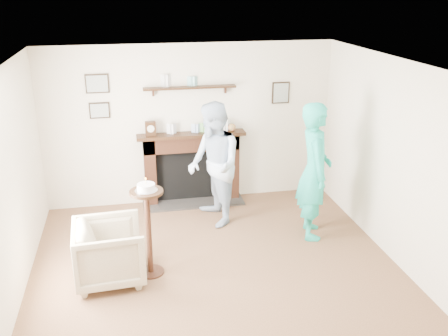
{
  "coord_description": "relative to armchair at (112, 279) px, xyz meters",
  "views": [
    {
      "loc": [
        -0.96,
        -4.97,
        3.33
      ],
      "look_at": [
        0.22,
        0.9,
        1.1
      ],
      "focal_mm": 40.0,
      "sensor_mm": 36.0,
      "label": 1
    }
  ],
  "objects": [
    {
      "name": "ground",
      "position": [
        1.27,
        -0.33,
        0.0
      ],
      "size": [
        5.0,
        5.0,
        0.0
      ],
      "primitive_type": "plane",
      "color": "brown",
      "rests_on": "ground"
    },
    {
      "name": "room_shell",
      "position": [
        1.27,
        0.36,
        1.62
      ],
      "size": [
        4.54,
        5.02,
        2.52
      ],
      "color": "beige",
      "rests_on": "ground"
    },
    {
      "name": "armchair",
      "position": [
        0.0,
        0.0,
        0.0
      ],
      "size": [
        0.85,
        0.83,
        0.73
      ],
      "primitive_type": "imported",
      "rotation": [
        0.0,
        0.0,
        1.63
      ],
      "color": "tan",
      "rests_on": "ground"
    },
    {
      "name": "man",
      "position": [
        1.48,
        1.26,
        0.0
      ],
      "size": [
        0.82,
        0.98,
        1.79
      ],
      "primitive_type": "imported",
      "rotation": [
        0.0,
        0.0,
        -1.4
      ],
      "color": "silver",
      "rests_on": "ground"
    },
    {
      "name": "woman",
      "position": [
        2.74,
        0.62,
        0.0
      ],
      "size": [
        0.58,
        0.77,
        1.89
      ],
      "primitive_type": "imported",
      "rotation": [
        0.0,
        0.0,
        1.36
      ],
      "color": "teal",
      "rests_on": "ground"
    },
    {
      "name": "pedestal_table",
      "position": [
        0.47,
        0.04,
        0.77
      ],
      "size": [
        0.39,
        0.39,
        1.25
      ],
      "color": "black",
      "rests_on": "ground"
    }
  ]
}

